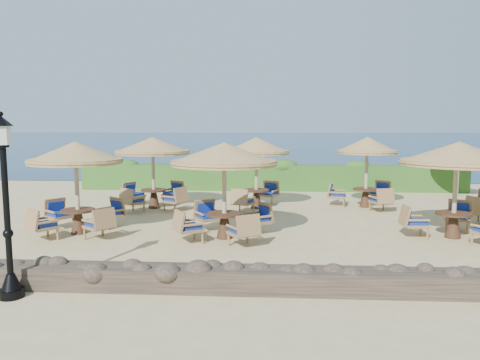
% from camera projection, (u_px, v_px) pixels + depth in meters
% --- Properties ---
extents(ground, '(120.00, 120.00, 0.00)m').
position_uv_depth(ground, '(272.00, 222.00, 15.02)').
color(ground, tan).
rests_on(ground, ground).
extents(sea, '(160.00, 160.00, 0.00)m').
position_uv_depth(sea, '(270.00, 140.00, 84.36)').
color(sea, '#0B264B').
rests_on(sea, ground).
extents(hedge, '(18.00, 0.90, 1.20)m').
position_uv_depth(hedge, '(271.00, 178.00, 22.08)').
color(hedge, '#25511A').
rests_on(hedge, ground).
extents(stone_wall, '(15.00, 0.65, 0.44)m').
position_uv_depth(stone_wall, '(274.00, 280.00, 8.85)').
color(stone_wall, brown).
rests_on(stone_wall, ground).
extents(lamp_post, '(0.44, 0.44, 3.31)m').
position_uv_depth(lamp_post, '(7.00, 214.00, 8.39)').
color(lamp_post, black).
rests_on(lamp_post, ground).
extents(extra_parasol, '(2.30, 2.30, 2.41)m').
position_uv_depth(extra_parasol, '(459.00, 147.00, 19.42)').
color(extra_parasol, tan).
rests_on(extra_parasol, ground).
extents(cafe_set_0, '(2.67, 2.67, 2.65)m').
position_uv_depth(cafe_set_0, '(76.00, 172.00, 13.30)').
color(cafe_set_0, tan).
rests_on(cafe_set_0, ground).
extents(cafe_set_1, '(2.94, 2.94, 2.65)m').
position_uv_depth(cafe_set_1, '(224.00, 172.00, 12.74)').
color(cafe_set_1, tan).
rests_on(cafe_set_1, ground).
extents(cafe_set_2, '(3.05, 3.05, 2.65)m').
position_uv_depth(cafe_set_2, '(456.00, 168.00, 12.78)').
color(cafe_set_2, tan).
rests_on(cafe_set_2, ground).
extents(cafe_set_3, '(2.78, 2.78, 2.65)m').
position_uv_depth(cafe_set_3, '(153.00, 160.00, 17.30)').
color(cafe_set_3, tan).
rests_on(cafe_set_3, ground).
extents(cafe_set_4, '(2.46, 2.83, 2.65)m').
position_uv_depth(cafe_set_4, '(257.00, 157.00, 17.25)').
color(cafe_set_4, tan).
rests_on(cafe_set_4, ground).
extents(cafe_set_5, '(2.63, 2.72, 2.65)m').
position_uv_depth(cafe_set_5, '(367.00, 161.00, 17.53)').
color(cafe_set_5, tan).
rests_on(cafe_set_5, ground).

